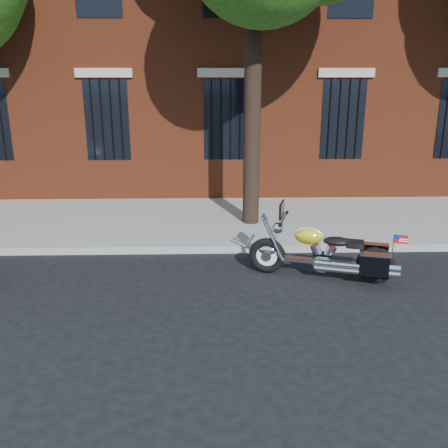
{
  "coord_description": "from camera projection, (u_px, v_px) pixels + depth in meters",
  "views": [
    {
      "loc": [
        -0.37,
        -7.81,
        3.47
      ],
      "look_at": [
        -0.15,
        0.8,
        0.76
      ],
      "focal_mm": 40.0,
      "sensor_mm": 36.0,
      "label": 1
    }
  ],
  "objects": [
    {
      "name": "ground",
      "position": [
        234.0,
        281.0,
        8.49
      ],
      "size": [
        120.0,
        120.0,
        0.0
      ],
      "primitive_type": "plane",
      "color": "black",
      "rests_on": "ground"
    },
    {
      "name": "curb",
      "position": [
        231.0,
        248.0,
        9.79
      ],
      "size": [
        40.0,
        0.16,
        0.15
      ],
      "primitive_type": "cube",
      "color": "gray",
      "rests_on": "ground"
    },
    {
      "name": "sidewalk",
      "position": [
        228.0,
        221.0,
        11.58
      ],
      "size": [
        40.0,
        3.6,
        0.15
      ],
      "primitive_type": "cube",
      "color": "gray",
      "rests_on": "ground"
    },
    {
      "name": "motorcycle",
      "position": [
        328.0,
        255.0,
        8.44
      ],
      "size": [
        2.42,
        1.2,
        1.3
      ],
      "rotation": [
        0.0,
        0.0,
        -0.28
      ],
      "color": "black",
      "rests_on": "ground"
    }
  ]
}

